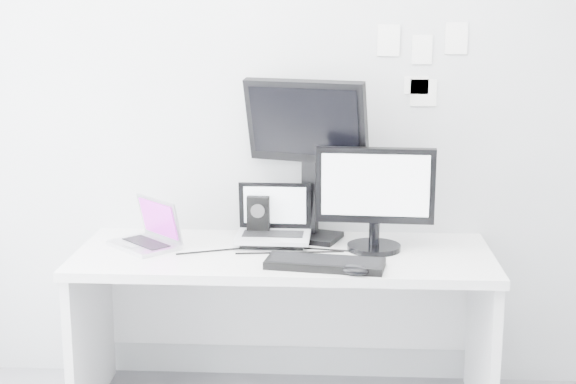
# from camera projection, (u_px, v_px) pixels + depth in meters

# --- Properties ---
(back_wall) EXTENTS (3.60, 0.00, 3.60)m
(back_wall) POSITION_uv_depth(u_px,v_px,m) (288.00, 100.00, 3.88)
(back_wall) COLOR silver
(back_wall) RESTS_ON ground
(desk) EXTENTS (1.80, 0.70, 0.73)m
(desk) POSITION_uv_depth(u_px,v_px,m) (284.00, 331.00, 3.75)
(desk) COLOR white
(desk) RESTS_ON ground
(macbook) EXTENTS (0.37, 0.37, 0.22)m
(macbook) POSITION_uv_depth(u_px,v_px,m) (143.00, 223.00, 3.72)
(macbook) COLOR silver
(macbook) RESTS_ON desk
(speaker) EXTENTS (0.12, 0.12, 0.20)m
(speaker) POSITION_uv_depth(u_px,v_px,m) (259.00, 217.00, 3.86)
(speaker) COLOR black
(speaker) RESTS_ON desk
(dell_laptop) EXTENTS (0.33, 0.26, 0.27)m
(dell_laptop) POSITION_uv_depth(u_px,v_px,m) (273.00, 215.00, 3.75)
(dell_laptop) COLOR silver
(dell_laptop) RESTS_ON desk
(rear_monitor) EXTENTS (0.59, 0.36, 0.75)m
(rear_monitor) POSITION_uv_depth(u_px,v_px,m) (308.00, 158.00, 3.80)
(rear_monitor) COLOR black
(rear_monitor) RESTS_ON desk
(samsung_monitor) EXTENTS (0.52, 0.26, 0.47)m
(samsung_monitor) POSITION_uv_depth(u_px,v_px,m) (375.00, 198.00, 3.65)
(samsung_monitor) COLOR black
(samsung_monitor) RESTS_ON desk
(keyboard) EXTENTS (0.50, 0.24, 0.03)m
(keyboard) POSITION_uv_depth(u_px,v_px,m) (325.00, 264.00, 3.45)
(keyboard) COLOR black
(keyboard) RESTS_ON desk
(mouse) EXTENTS (0.14, 0.12, 0.04)m
(mouse) POSITION_uv_depth(u_px,v_px,m) (355.00, 270.00, 3.36)
(mouse) COLOR black
(mouse) RESTS_ON desk
(wall_note_0) EXTENTS (0.10, 0.00, 0.14)m
(wall_note_0) POSITION_uv_depth(u_px,v_px,m) (389.00, 40.00, 3.79)
(wall_note_0) COLOR white
(wall_note_0) RESTS_ON back_wall
(wall_note_1) EXTENTS (0.09, 0.00, 0.13)m
(wall_note_1) POSITION_uv_depth(u_px,v_px,m) (422.00, 49.00, 3.79)
(wall_note_1) COLOR white
(wall_note_1) RESTS_ON back_wall
(wall_note_2) EXTENTS (0.10, 0.00, 0.14)m
(wall_note_2) POSITION_uv_depth(u_px,v_px,m) (456.00, 38.00, 3.78)
(wall_note_2) COLOR white
(wall_note_2) RESTS_ON back_wall
(wall_note_3) EXTENTS (0.11, 0.00, 0.08)m
(wall_note_3) POSITION_uv_depth(u_px,v_px,m) (416.00, 85.00, 3.83)
(wall_note_3) COLOR white
(wall_note_3) RESTS_ON back_wall
(wall_note_4) EXTENTS (0.12, 0.00, 0.12)m
(wall_note_4) POSITION_uv_depth(u_px,v_px,m) (423.00, 93.00, 3.83)
(wall_note_4) COLOR white
(wall_note_4) RESTS_ON back_wall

